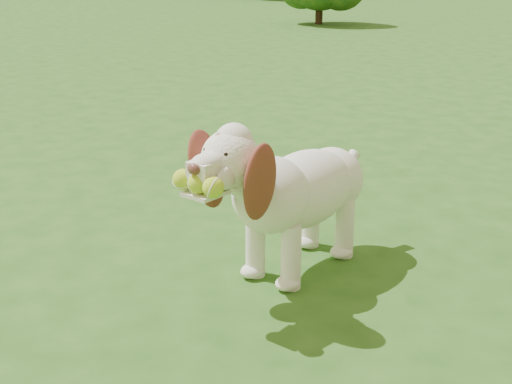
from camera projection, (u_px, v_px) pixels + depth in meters
The scene contains 2 objects.
ground at pixel (269, 246), 3.32m from camera, with size 80.00×80.00×0.00m, color #244E16.
dog at pixel (290, 187), 2.93m from camera, with size 0.38×1.10×0.72m.
Camera 1 is at (1.84, -2.43, 1.32)m, focal length 50.00 mm.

